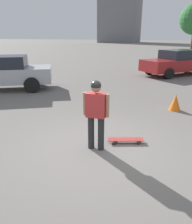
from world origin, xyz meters
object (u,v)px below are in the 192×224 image
at_px(person, 96,110).
at_px(traffic_cone, 175,102).
at_px(car_parked_near, 2,72).
at_px(car_parked_far, 177,62).
at_px(skateboard, 126,140).

distance_m(person, traffic_cone, 3.89).
relative_size(car_parked_near, car_parked_far, 1.02).
relative_size(person, car_parked_far, 0.34).
xyz_separation_m(person, car_parked_far, (10.96, -1.56, -0.12)).
bearing_deg(car_parked_near, traffic_cone, 146.80).
height_order(person, car_parked_near, person).
distance_m(car_parked_near, car_parked_far, 10.39).
bearing_deg(person, skateboard, 39.35).
xyz_separation_m(skateboard, car_parked_far, (10.44, -0.98, 0.73)).
bearing_deg(car_parked_far, traffic_cone, 43.83).
bearing_deg(person, car_parked_far, 79.31).
bearing_deg(car_parked_far, car_parked_near, -3.97).
bearing_deg(skateboard, car_parked_near, -47.63).
bearing_deg(car_parked_near, skateboard, 122.97).
height_order(skateboard, car_parked_far, car_parked_far).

